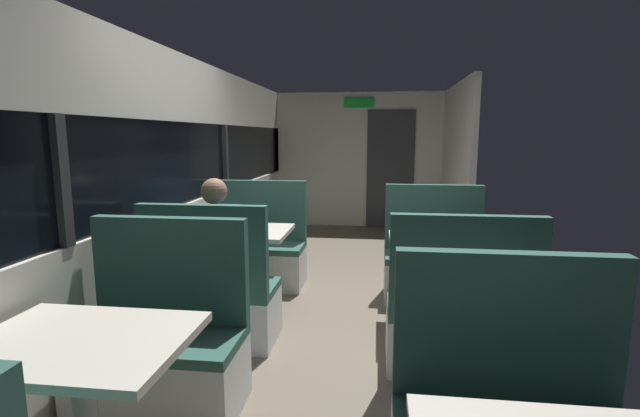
{
  "coord_description": "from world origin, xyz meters",
  "views": [
    {
      "loc": [
        0.34,
        -3.75,
        1.58
      ],
      "look_at": [
        -0.24,
        0.81,
        0.84
      ],
      "focal_mm": 25.66,
      "sensor_mm": 36.0,
      "label": 1
    }
  ],
  "objects_px": {
    "seated_passenger": "(215,272)",
    "bench_near_window_facing_entry": "(162,352)",
    "bench_mid_window_facing_entry": "(260,254)",
    "bench_mid_window_facing_end": "(213,301)",
    "dining_table_mid_window": "(239,241)",
    "bench_rear_aisle_facing_entry": "(434,265)",
    "bench_rear_aisle_facing_end": "(458,323)",
    "dining_table_near_window": "(81,361)",
    "dining_table_rear_aisle": "(445,252)"
  },
  "relations": [
    {
      "from": "seated_passenger",
      "to": "bench_near_window_facing_entry",
      "type": "bearing_deg",
      "value": -90.0
    },
    {
      "from": "bench_near_window_facing_entry",
      "to": "bench_mid_window_facing_entry",
      "type": "height_order",
      "value": "same"
    },
    {
      "from": "bench_mid_window_facing_end",
      "to": "bench_mid_window_facing_entry",
      "type": "relative_size",
      "value": 1.0
    },
    {
      "from": "bench_mid_window_facing_end",
      "to": "dining_table_mid_window",
      "type": "bearing_deg",
      "value": 90.0
    },
    {
      "from": "bench_mid_window_facing_end",
      "to": "bench_rear_aisle_facing_entry",
      "type": "bearing_deg",
      "value": 33.81
    },
    {
      "from": "bench_mid_window_facing_entry",
      "to": "bench_rear_aisle_facing_end",
      "type": "relative_size",
      "value": 1.0
    },
    {
      "from": "dining_table_mid_window",
      "to": "bench_mid_window_facing_entry",
      "type": "bearing_deg",
      "value": 90.0
    },
    {
      "from": "dining_table_near_window",
      "to": "bench_near_window_facing_entry",
      "type": "relative_size",
      "value": 0.82
    },
    {
      "from": "bench_mid_window_facing_entry",
      "to": "seated_passenger",
      "type": "bearing_deg",
      "value": -90.0
    },
    {
      "from": "bench_mid_window_facing_end",
      "to": "bench_rear_aisle_facing_entry",
      "type": "distance_m",
      "value": 2.15
    },
    {
      "from": "bench_near_window_facing_entry",
      "to": "bench_rear_aisle_facing_end",
      "type": "height_order",
      "value": "same"
    },
    {
      "from": "bench_mid_window_facing_end",
      "to": "bench_rear_aisle_facing_end",
      "type": "relative_size",
      "value": 1.0
    },
    {
      "from": "dining_table_near_window",
      "to": "bench_mid_window_facing_end",
      "type": "bearing_deg",
      "value": 90.0
    },
    {
      "from": "bench_rear_aisle_facing_end",
      "to": "dining_table_near_window",
      "type": "bearing_deg",
      "value": -143.13
    },
    {
      "from": "dining_table_near_window",
      "to": "seated_passenger",
      "type": "height_order",
      "value": "seated_passenger"
    },
    {
      "from": "bench_near_window_facing_entry",
      "to": "seated_passenger",
      "type": "height_order",
      "value": "seated_passenger"
    },
    {
      "from": "bench_rear_aisle_facing_end",
      "to": "bench_mid_window_facing_entry",
      "type": "bearing_deg",
      "value": 138.23
    },
    {
      "from": "bench_rear_aisle_facing_end",
      "to": "bench_near_window_facing_entry",
      "type": "bearing_deg",
      "value": -160.24
    },
    {
      "from": "dining_table_mid_window",
      "to": "bench_mid_window_facing_entry",
      "type": "height_order",
      "value": "bench_mid_window_facing_entry"
    },
    {
      "from": "dining_table_mid_window",
      "to": "dining_table_rear_aisle",
      "type": "relative_size",
      "value": 1.0
    },
    {
      "from": "bench_mid_window_facing_entry",
      "to": "bench_mid_window_facing_end",
      "type": "bearing_deg",
      "value": -90.0
    },
    {
      "from": "dining_table_mid_window",
      "to": "bench_rear_aisle_facing_end",
      "type": "distance_m",
      "value": 2.03
    },
    {
      "from": "bench_mid_window_facing_end",
      "to": "bench_rear_aisle_facing_entry",
      "type": "xyz_separation_m",
      "value": [
        1.79,
        1.2,
        0.0
      ]
    },
    {
      "from": "dining_table_near_window",
      "to": "bench_rear_aisle_facing_end",
      "type": "xyz_separation_m",
      "value": [
        1.79,
        1.34,
        -0.31
      ]
    },
    {
      "from": "dining_table_mid_window",
      "to": "bench_rear_aisle_facing_entry",
      "type": "bearing_deg",
      "value": 15.59
    },
    {
      "from": "bench_near_window_facing_entry",
      "to": "dining_table_rear_aisle",
      "type": "distance_m",
      "value": 2.26
    },
    {
      "from": "bench_mid_window_facing_end",
      "to": "bench_mid_window_facing_entry",
      "type": "xyz_separation_m",
      "value": [
        0.0,
        1.4,
        0.0
      ]
    },
    {
      "from": "bench_near_window_facing_entry",
      "to": "bench_mid_window_facing_entry",
      "type": "distance_m",
      "value": 2.24
    },
    {
      "from": "bench_near_window_facing_entry",
      "to": "dining_table_rear_aisle",
      "type": "height_order",
      "value": "bench_near_window_facing_entry"
    },
    {
      "from": "dining_table_rear_aisle",
      "to": "bench_rear_aisle_facing_entry",
      "type": "bearing_deg",
      "value": 90.0
    },
    {
      "from": "bench_rear_aisle_facing_end",
      "to": "seated_passenger",
      "type": "height_order",
      "value": "seated_passenger"
    },
    {
      "from": "dining_table_rear_aisle",
      "to": "bench_rear_aisle_facing_entry",
      "type": "xyz_separation_m",
      "value": [
        0.0,
        0.7,
        -0.31
      ]
    },
    {
      "from": "dining_table_rear_aisle",
      "to": "bench_rear_aisle_facing_entry",
      "type": "relative_size",
      "value": 0.82
    },
    {
      "from": "bench_mid_window_facing_end",
      "to": "dining_table_near_window",
      "type": "bearing_deg",
      "value": -90.0
    },
    {
      "from": "dining_table_mid_window",
      "to": "bench_mid_window_facing_end",
      "type": "bearing_deg",
      "value": -90.0
    },
    {
      "from": "bench_mid_window_facing_entry",
      "to": "bench_rear_aisle_facing_entry",
      "type": "distance_m",
      "value": 1.8
    },
    {
      "from": "dining_table_rear_aisle",
      "to": "dining_table_near_window",
      "type": "bearing_deg",
      "value": -131.24
    },
    {
      "from": "dining_table_mid_window",
      "to": "bench_mid_window_facing_end",
      "type": "xyz_separation_m",
      "value": [
        0.0,
        -0.7,
        -0.31
      ]
    },
    {
      "from": "dining_table_rear_aisle",
      "to": "dining_table_mid_window",
      "type": "bearing_deg",
      "value": 173.62
    },
    {
      "from": "bench_mid_window_facing_entry",
      "to": "dining_table_rear_aisle",
      "type": "bearing_deg",
      "value": -26.68
    },
    {
      "from": "bench_near_window_facing_entry",
      "to": "bench_mid_window_facing_entry",
      "type": "bearing_deg",
      "value": 90.0
    },
    {
      "from": "bench_mid_window_facing_entry",
      "to": "bench_rear_aisle_facing_entry",
      "type": "relative_size",
      "value": 1.0
    },
    {
      "from": "bench_rear_aisle_facing_end",
      "to": "bench_rear_aisle_facing_entry",
      "type": "relative_size",
      "value": 1.0
    },
    {
      "from": "dining_table_rear_aisle",
      "to": "bench_rear_aisle_facing_entry",
      "type": "height_order",
      "value": "bench_rear_aisle_facing_entry"
    },
    {
      "from": "bench_mid_window_facing_end",
      "to": "seated_passenger",
      "type": "xyz_separation_m",
      "value": [
        0.0,
        0.07,
        0.21
      ]
    },
    {
      "from": "seated_passenger",
      "to": "dining_table_rear_aisle",
      "type": "bearing_deg",
      "value": 13.42
    },
    {
      "from": "bench_mid_window_facing_entry",
      "to": "bench_rear_aisle_facing_entry",
      "type": "height_order",
      "value": "same"
    },
    {
      "from": "bench_rear_aisle_facing_end",
      "to": "seated_passenger",
      "type": "distance_m",
      "value": 1.82
    },
    {
      "from": "bench_mid_window_facing_entry",
      "to": "dining_table_rear_aisle",
      "type": "distance_m",
      "value": 2.03
    },
    {
      "from": "bench_mid_window_facing_entry",
      "to": "seated_passenger",
      "type": "xyz_separation_m",
      "value": [
        0.0,
        -1.33,
        0.21
      ]
    }
  ]
}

